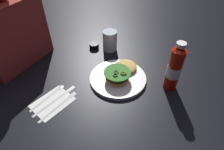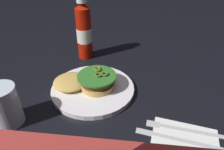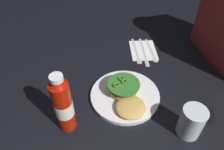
% 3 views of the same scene
% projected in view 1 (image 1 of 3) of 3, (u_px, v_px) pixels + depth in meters
% --- Properties ---
extents(ground_plane, '(3.00, 3.00, 0.00)m').
position_uv_depth(ground_plane, '(109.00, 85.00, 0.90)').
color(ground_plane, black).
extents(dinner_plate, '(0.27, 0.27, 0.02)m').
position_uv_depth(dinner_plate, '(118.00, 78.00, 0.92)').
color(dinner_plate, white).
rests_on(dinner_plate, ground_plane).
extents(burger_sandwich, '(0.21, 0.13, 0.05)m').
position_uv_depth(burger_sandwich, '(120.00, 72.00, 0.91)').
color(burger_sandwich, tan).
rests_on(burger_sandwich, dinner_plate).
extents(ketchup_bottle, '(0.06, 0.06, 0.24)m').
position_uv_depth(ketchup_bottle, '(174.00, 69.00, 0.81)').
color(ketchup_bottle, '#B01605').
rests_on(ketchup_bottle, ground_plane).
extents(water_glass, '(0.08, 0.08, 0.12)m').
position_uv_depth(water_glass, '(110.00, 41.00, 1.08)').
color(water_glass, silver).
rests_on(water_glass, ground_plane).
extents(condiment_cup, '(0.05, 0.05, 0.03)m').
position_uv_depth(condiment_cup, '(94.00, 46.00, 1.12)').
color(condiment_cup, black).
rests_on(condiment_cup, ground_plane).
extents(napkin, '(0.18, 0.15, 0.00)m').
position_uv_depth(napkin, '(52.00, 102.00, 0.82)').
color(napkin, white).
rests_on(napkin, ground_plane).
extents(fork_utensil, '(0.20, 0.05, 0.00)m').
position_uv_depth(fork_utensil, '(61.00, 104.00, 0.81)').
color(fork_utensil, silver).
rests_on(fork_utensil, napkin).
extents(butter_knife, '(0.22, 0.05, 0.00)m').
position_uv_depth(butter_knife, '(57.00, 98.00, 0.83)').
color(butter_knife, silver).
rests_on(butter_knife, napkin).
extents(spoon_utensil, '(0.19, 0.04, 0.00)m').
position_uv_depth(spoon_utensil, '(52.00, 94.00, 0.85)').
color(spoon_utensil, silver).
rests_on(spoon_utensil, napkin).
extents(diner_person, '(0.34, 0.20, 0.49)m').
position_uv_depth(diner_person, '(5.00, 26.00, 0.91)').
color(diner_person, maroon).
rests_on(diner_person, ground_plane).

